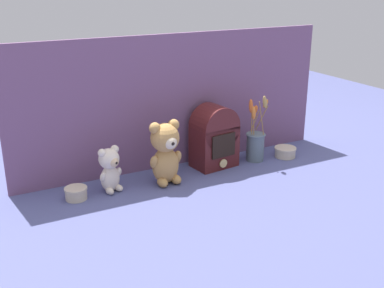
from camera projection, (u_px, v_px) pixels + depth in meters
ground_plane at (194, 177)px, 2.03m from camera, size 4.00×4.00×0.00m
backdrop_wall at (176, 101)px, 2.07m from camera, size 1.45×0.02×0.58m
teddy_bear_large at (165, 151)px, 1.93m from camera, size 0.14×0.13×0.26m
teddy_bear_medium at (110, 168)px, 1.87m from camera, size 0.10×0.09×0.18m
flower_vase at (255, 142)px, 2.18m from camera, size 0.13×0.13×0.32m
vintage_radio at (214, 136)px, 2.10m from camera, size 0.20×0.15×0.28m
decorative_tin_tall at (285, 152)px, 2.24m from camera, size 0.10×0.10×0.05m
decorative_tin_short at (76, 193)px, 1.82m from camera, size 0.09×0.09×0.05m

